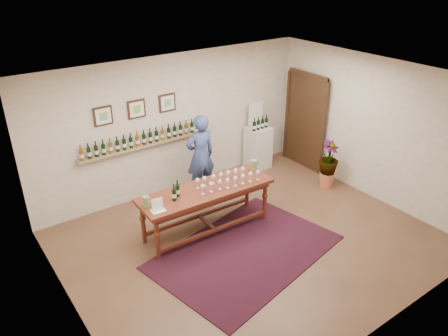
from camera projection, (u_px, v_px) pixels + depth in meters
ground at (251, 241)px, 7.55m from camera, size 6.00×6.00×0.00m
room_shell at (274, 125)px, 9.51m from camera, size 6.00×6.00×6.00m
rug at (245, 252)px, 7.29m from camera, size 3.34×2.56×0.02m
tasting_table at (206, 195)px, 7.55m from camera, size 2.42×0.85×0.85m
table_glasses at (224, 180)px, 7.57m from camera, size 1.46×0.50×0.20m
table_bottles at (176, 191)px, 7.14m from camera, size 0.28×0.17×0.29m
pitcher_left at (146, 202)px, 6.90m from camera, size 0.13×0.13×0.20m
pitcher_right at (254, 165)px, 8.06m from camera, size 0.14×0.14×0.21m
menu_card at (157, 205)px, 6.83m from camera, size 0.23×0.18×0.20m
display_pedestal at (258, 147)px, 9.97m from camera, size 0.51×0.51×0.97m
pedestal_bottles at (260, 122)px, 9.60m from camera, size 0.34×0.11×0.34m
info_sign at (256, 113)px, 9.76m from camera, size 0.41×0.04×0.57m
potted_plant at (328, 165)px, 9.07m from camera, size 0.55×0.55×0.91m
person at (200, 156)px, 8.69m from camera, size 0.65×0.45×1.71m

